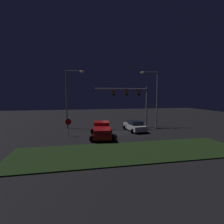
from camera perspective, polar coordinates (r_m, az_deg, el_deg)
name	(u,v)px	position (r m, az deg, el deg)	size (l,w,h in m)	color
ground_plane	(112,132)	(24.39, -0.14, -6.66)	(80.00, 80.00, 0.00)	black
grass_median	(131,152)	(16.31, 6.06, -12.69)	(20.89, 6.07, 0.10)	black
pickup_truck	(102,130)	(21.33, -3.36, -5.70)	(3.30, 5.60, 1.80)	maroon
car_sedan	(135,126)	(25.39, 7.38, -4.52)	(2.73, 4.54, 1.51)	#B7B7BC
traffic_signal_gantry	(132,97)	(27.47, 6.53, 4.96)	(8.32, 0.56, 6.50)	slate
street_lamp_left	(70,92)	(27.91, -13.50, 6.32)	(2.85, 0.44, 9.00)	slate
street_lamp_right	(154,92)	(29.25, 13.42, 6.24)	(3.03, 0.44, 8.93)	slate
stop_sign	(68,124)	(22.47, -13.98, -3.82)	(0.76, 0.08, 2.23)	slate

